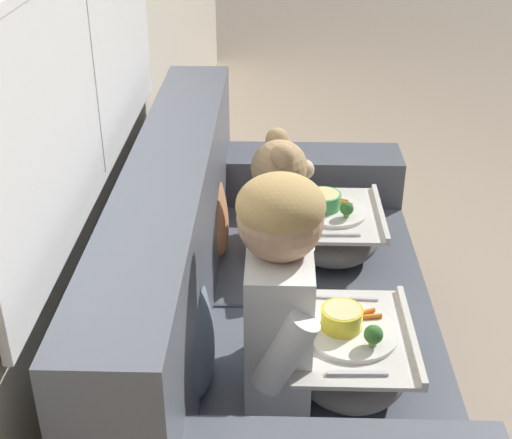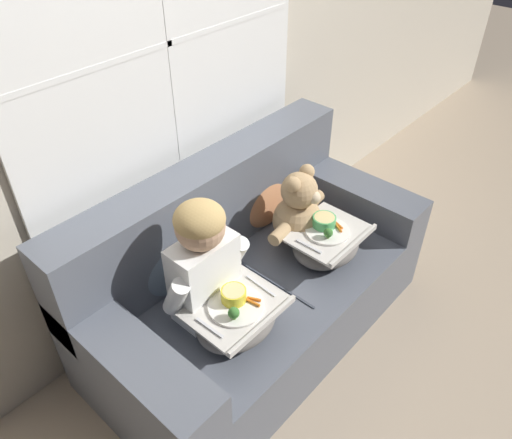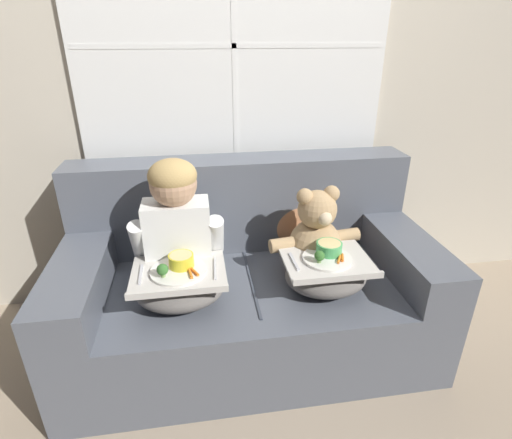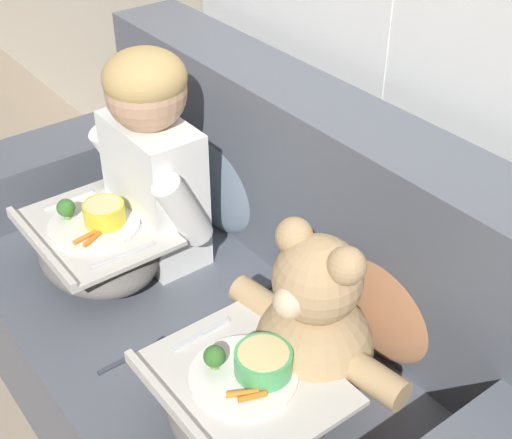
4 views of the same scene
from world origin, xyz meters
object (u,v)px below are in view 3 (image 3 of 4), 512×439
at_px(throw_pillow_behind_child, 180,224).
at_px(throw_pillow_behind_teddy, 303,216).
at_px(teddy_bear, 316,236).
at_px(lap_tray_child, 180,285).
at_px(couch, 248,282).
at_px(lap_tray_teddy, 326,273).
at_px(child_figure, 176,217).

height_order(throw_pillow_behind_child, throw_pillow_behind_teddy, throw_pillow_behind_child).
distance_m(teddy_bear, lap_tray_child, 0.68).
xyz_separation_m(throw_pillow_behind_teddy, lap_tray_child, (-0.65, -0.41, -0.09)).
xyz_separation_m(throw_pillow_behind_child, throw_pillow_behind_teddy, (0.65, 0.00, 0.00)).
xyz_separation_m(couch, teddy_bear, (0.32, -0.05, 0.27)).
height_order(couch, throw_pillow_behind_teddy, couch).
xyz_separation_m(throw_pillow_behind_child, lap_tray_teddy, (0.65, -0.41, -0.09)).
relative_size(couch, child_figure, 2.95).
bearing_deg(couch, lap_tray_child, -144.88).
relative_size(couch, teddy_bear, 3.77).
bearing_deg(throw_pillow_behind_child, throw_pillow_behind_teddy, 0.00).
bearing_deg(teddy_bear, lap_tray_child, -164.56).
bearing_deg(couch, teddy_bear, -8.52).
height_order(couch, throw_pillow_behind_child, couch).
height_order(throw_pillow_behind_child, teddy_bear, teddy_bear).
relative_size(couch, throw_pillow_behind_teddy, 4.70).
bearing_deg(lap_tray_teddy, throw_pillow_behind_teddy, 90.06).
xyz_separation_m(child_figure, teddy_bear, (0.65, -0.00, -0.14)).
xyz_separation_m(throw_pillow_behind_teddy, child_figure, (-0.65, -0.23, 0.14)).
bearing_deg(throw_pillow_behind_child, lap_tray_teddy, -32.55).
bearing_deg(child_figure, lap_tray_teddy, -15.78).
bearing_deg(lap_tray_child, throw_pillow_behind_teddy, 32.61).
height_order(throw_pillow_behind_child, lap_tray_teddy, throw_pillow_behind_child).
relative_size(teddy_bear, lap_tray_child, 1.17).
height_order(couch, child_figure, child_figure).
distance_m(couch, throw_pillow_behind_child, 0.46).
bearing_deg(teddy_bear, throw_pillow_behind_child, 160.06).
xyz_separation_m(lap_tray_child, lap_tray_teddy, (0.65, 0.00, -0.00)).
distance_m(throw_pillow_behind_child, child_figure, 0.27).
relative_size(throw_pillow_behind_child, lap_tray_child, 0.99).
height_order(child_figure, lap_tray_child, child_figure).
bearing_deg(couch, throw_pillow_behind_child, 150.05).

